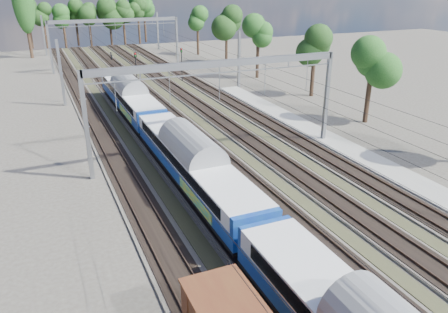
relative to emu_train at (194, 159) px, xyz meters
name	(u,v)px	position (x,y,z in m)	size (l,w,h in m)	color
track_bed	(172,115)	(4.50, 20.62, -2.65)	(21.00, 130.00, 0.34)	#47423A
platform	(399,176)	(16.50, -4.38, -2.60)	(3.00, 70.00, 0.30)	gray
catenary	(155,53)	(4.83, 28.31, 3.65)	(25.65, 130.00, 9.00)	gray
tree_belt	(140,18)	(11.90, 65.89, 5.20)	(39.28, 100.00, 11.95)	black
emu_train	(194,159)	(0.00, 0.00, 0.00)	(3.19, 67.42, 4.67)	black
worker	(111,57)	(4.82, 62.83, -1.83)	(0.67, 0.44, 1.83)	black
signal_near	(136,67)	(3.73, 35.14, 0.81)	(0.35, 0.32, 5.62)	black
signal_far	(182,60)	(12.00, 38.93, 0.59)	(0.37, 0.34, 5.27)	black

